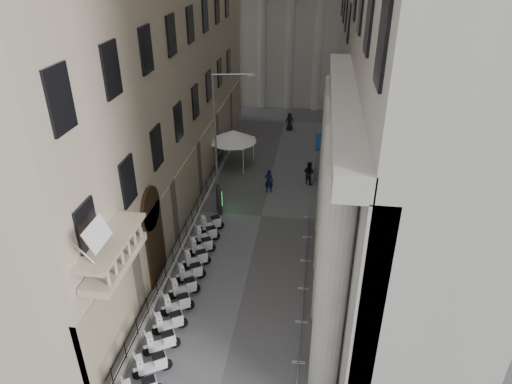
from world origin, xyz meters
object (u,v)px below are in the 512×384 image
(info_kiosk, at_px, (219,200))
(pedestrian_b, at_px, (309,173))
(security_tent, at_px, (231,135))
(pedestrian_a, at_px, (269,181))
(street_lamp, at_px, (220,124))

(info_kiosk, bearing_deg, pedestrian_b, 20.23)
(info_kiosk, relative_size, pedestrian_b, 1.06)
(security_tent, xyz_separation_m, info_kiosk, (0.63, -7.99, -1.63))
(pedestrian_a, relative_size, pedestrian_b, 0.98)
(security_tent, bearing_deg, info_kiosk, -85.51)
(security_tent, bearing_deg, pedestrian_a, -51.08)
(street_lamp, relative_size, pedestrian_a, 4.96)
(security_tent, distance_m, info_kiosk, 8.18)
(info_kiosk, bearing_deg, street_lamp, 76.58)
(security_tent, relative_size, pedestrian_a, 2.14)
(security_tent, xyz_separation_m, pedestrian_b, (6.60, -2.80, -1.69))
(street_lamp, distance_m, pedestrian_b, 8.06)
(pedestrian_a, xyz_separation_m, pedestrian_b, (2.91, 1.76, 0.02))
(info_kiosk, xyz_separation_m, pedestrian_a, (3.06, 3.43, -0.08))
(info_kiosk, relative_size, pedestrian_a, 1.08)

